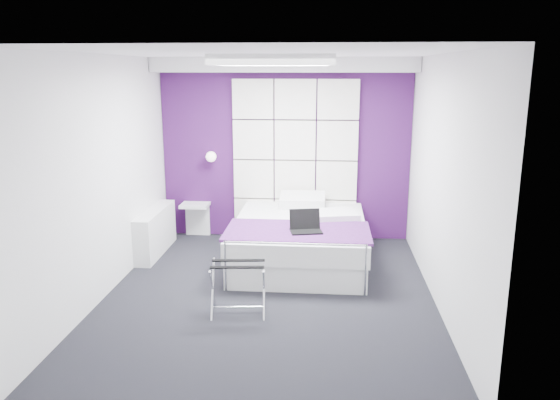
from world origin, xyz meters
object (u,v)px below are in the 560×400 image
(wall_lamp, at_px, (212,156))
(nightstand, at_px, (195,205))
(bed, at_px, (300,239))
(laptop, at_px, (306,226))
(radiator, at_px, (155,231))
(luggage_rack, at_px, (238,288))

(wall_lamp, distance_m, nightstand, 0.77)
(bed, xyz_separation_m, laptop, (0.10, -0.54, 0.34))
(wall_lamp, distance_m, bed, 1.87)
(radiator, xyz_separation_m, bed, (1.97, -0.19, 0.01))
(wall_lamp, relative_size, bed, 0.07)
(wall_lamp, xyz_separation_m, luggage_rack, (0.78, -2.52, -0.95))
(luggage_rack, bearing_deg, bed, 65.03)
(bed, relative_size, luggage_rack, 3.80)
(laptop, bearing_deg, wall_lamp, 121.57)
(radiator, relative_size, luggage_rack, 2.21)
(wall_lamp, xyz_separation_m, radiator, (-0.64, -0.76, -0.92))
(wall_lamp, relative_size, radiator, 0.12)
(luggage_rack, bearing_deg, laptop, 51.99)
(bed, bearing_deg, laptop, -79.37)
(nightstand, bearing_deg, laptop, -40.67)
(wall_lamp, height_order, nightstand, wall_lamp)
(nightstand, relative_size, luggage_rack, 0.75)
(bed, xyz_separation_m, luggage_rack, (-0.55, -1.57, -0.04))
(nightstand, bearing_deg, wall_lamp, 8.66)
(radiator, distance_m, laptop, 2.22)
(laptop, bearing_deg, radiator, 148.29)
(wall_lamp, distance_m, radiator, 1.35)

